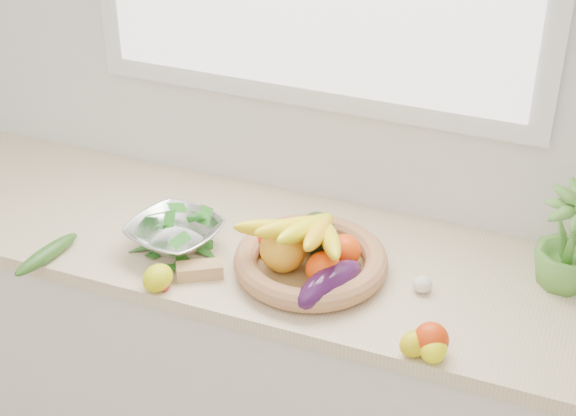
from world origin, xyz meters
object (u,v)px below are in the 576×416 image
at_px(eggplant, 330,285).
at_px(colander_with_spinach, 175,229).
at_px(cucumber, 47,254).
at_px(fruit_basket, 310,254).
at_px(potted_herb, 570,241).
at_px(apple, 267,243).

xyz_separation_m(eggplant, colander_with_spinach, (-0.46, 0.06, 0.02)).
relative_size(cucumber, colander_with_spinach, 0.80).
bearing_deg(fruit_basket, cucumber, -162.16).
bearing_deg(potted_herb, cucumber, -162.30).
height_order(cucumber, potted_herb, potted_herb).
bearing_deg(cucumber, eggplant, 9.19).
height_order(eggplant, potted_herb, potted_herb).
xyz_separation_m(cucumber, fruit_basket, (0.66, 0.21, 0.04)).
bearing_deg(apple, eggplant, -28.99).
bearing_deg(fruit_basket, apple, 167.20).
height_order(cucumber, fruit_basket, fruit_basket).
xyz_separation_m(apple, colander_with_spinach, (-0.24, -0.07, 0.03)).
relative_size(eggplant, cucumber, 1.00).
relative_size(apple, colander_with_spinach, 0.26).
bearing_deg(eggplant, potted_herb, 28.44).
xyz_separation_m(eggplant, cucumber, (-0.75, -0.12, -0.02)).
distance_m(eggplant, cucumber, 0.76).
distance_m(potted_herb, fruit_basket, 0.65).
distance_m(apple, potted_herb, 0.77).
relative_size(fruit_basket, colander_with_spinach, 1.69).
relative_size(potted_herb, fruit_basket, 0.63).
bearing_deg(potted_herb, fruit_basket, -162.46).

